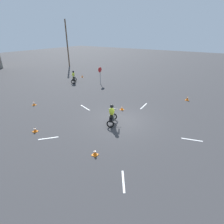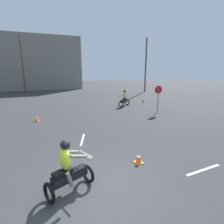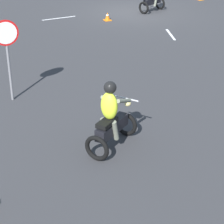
% 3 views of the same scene
% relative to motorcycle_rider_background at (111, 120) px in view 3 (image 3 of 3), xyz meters
% --- Properties ---
extents(ground_plane, '(120.00, 120.00, 0.00)m').
position_rel_motorcycle_rider_background_xyz_m(ground_plane, '(-6.37, -11.53, -0.73)').
color(ground_plane, '#333335').
extents(motorcycle_rider_background, '(1.49, 1.30, 1.66)m').
position_rel_motorcycle_rider_background_xyz_m(motorcycle_rider_background, '(0.00, 0.00, 0.00)').
color(motorcycle_rider_background, black).
rests_on(motorcycle_rider_background, ground).
extents(stop_sign, '(0.70, 0.08, 2.30)m').
position_rel_motorcycle_rider_background_xyz_m(stop_sign, '(1.49, -3.54, 0.91)').
color(stop_sign, slate).
rests_on(stop_sign, ground).
extents(traffic_cone_far_right, '(0.32, 0.32, 0.37)m').
position_rel_motorcycle_rider_background_xyz_m(traffic_cone_far_right, '(-4.47, -10.53, -0.55)').
color(traffic_cone_far_right, orange).
rests_on(traffic_cone_far_right, ground).
extents(lane_stripe_e, '(1.68, 0.19, 0.01)m').
position_rel_motorcycle_rider_background_xyz_m(lane_stripe_e, '(-2.53, -11.85, -0.72)').
color(lane_stripe_e, silver).
rests_on(lane_stripe_e, ground).
extents(lane_stripe_n, '(0.60, 1.55, 0.01)m').
position_rel_motorcycle_rider_background_xyz_m(lane_stripe_n, '(-5.97, -7.34, -0.72)').
color(lane_stripe_n, silver).
rests_on(lane_stripe_n, ground).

